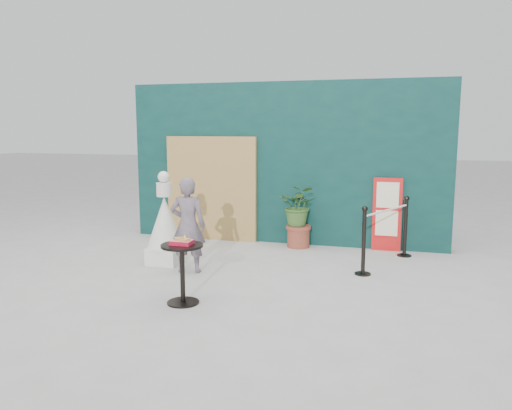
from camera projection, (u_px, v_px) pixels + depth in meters
name	position (u px, v px, depth m)	size (l,w,h in m)	color
ground	(231.00, 293.00, 6.60)	(60.00, 60.00, 0.00)	#ADAAA5
back_wall	(285.00, 163.00, 9.36)	(6.00, 0.30, 3.00)	#092A2A
bamboo_fence	(211.00, 189.00, 9.62)	(1.80, 0.08, 2.00)	tan
woman	(188.00, 225.00, 7.46)	(0.53, 0.35, 1.44)	slate
menu_board	(387.00, 215.00, 8.79)	(0.50, 0.07, 1.30)	red
statue	(165.00, 226.00, 7.96)	(0.58, 0.58, 1.49)	white
cafe_table	(182.00, 264.00, 6.14)	(0.52, 0.52, 0.75)	black
food_basket	(182.00, 241.00, 6.10)	(0.26, 0.19, 0.11)	red
planter	(299.00, 211.00, 9.04)	(0.67, 0.58, 1.15)	brown
stanchion_barrier	(386.00, 234.00, 7.89)	(0.84, 1.54, 1.03)	black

